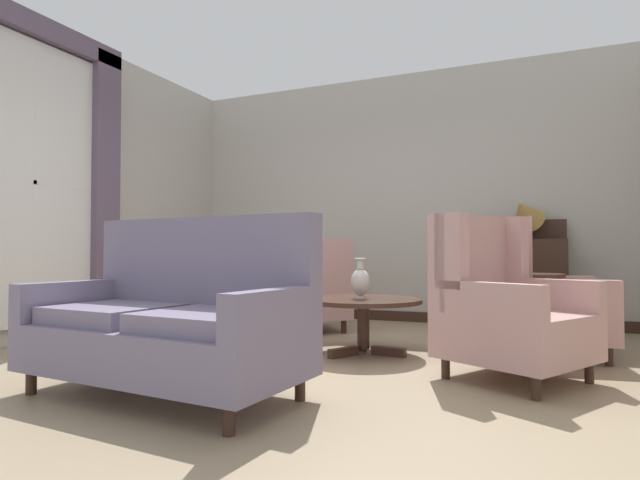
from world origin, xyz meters
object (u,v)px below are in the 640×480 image
object	(u,v)px
armchair_far_left	(234,296)
porcelain_vase	(360,281)
settee	(172,322)
armchair_back_corner	(308,292)
coffee_table	(363,307)
armchair_foreground_right	(534,299)
armchair_beside_settee	(504,309)
gramophone	(523,216)
sideboard	(519,279)
side_table	(533,306)

from	to	relation	value
armchair_far_left	porcelain_vase	bearing A→B (deg)	82.04
settee	armchair_back_corner	size ratio (longest dim) A/B	1.48
coffee_table	armchair_foreground_right	size ratio (longest dim) A/B	0.87
armchair_foreground_right	armchair_beside_settee	distance (m)	0.98
settee	gramophone	world-z (taller)	gramophone
coffee_table	armchair_foreground_right	xyz separation A→B (m)	(1.29, 0.52, 0.07)
armchair_far_left	gramophone	world-z (taller)	gramophone
coffee_table	porcelain_vase	size ratio (longest dim) A/B	2.87
armchair_back_corner	porcelain_vase	bearing A→B (deg)	89.81
coffee_table	gramophone	size ratio (longest dim) A/B	1.83
coffee_table	sideboard	bearing A→B (deg)	59.10
armchair_beside_settee	coffee_table	bearing A→B (deg)	97.48
armchair_foreground_right	armchair_back_corner	xyz separation A→B (m)	(-2.21, 0.41, -0.04)
armchair_back_corner	armchair_far_left	distance (m)	1.02
armchair_foreground_right	armchair_back_corner	world-z (taller)	armchair_foreground_right
armchair_foreground_right	armchair_beside_settee	size ratio (longest dim) A/B	1.02
coffee_table	side_table	world-z (taller)	side_table
settee	armchair_far_left	world-z (taller)	settee
armchair_back_corner	gramophone	world-z (taller)	gramophone
settee	armchair_far_left	xyz separation A→B (m)	(-0.60, 1.58, 0.01)
armchair_foreground_right	armchair_back_corner	distance (m)	2.25
armchair_foreground_right	armchair_far_left	world-z (taller)	armchair_foreground_right
armchair_far_left	sideboard	size ratio (longest dim) A/B	0.84
armchair_beside_settee	side_table	distance (m)	0.89
armchair_far_left	sideboard	xyz separation A→B (m)	(2.34, 1.91, 0.12)
coffee_table	settee	bearing A→B (deg)	-111.06
sideboard	armchair_back_corner	bearing A→B (deg)	-155.40
coffee_table	settee	distance (m)	1.74
porcelain_vase	gramophone	distance (m)	2.24
armchair_foreground_right	sideboard	xyz separation A→B (m)	(-0.17, 1.34, 0.10)
armchair_beside_settee	sideboard	size ratio (longest dim) A/B	0.91
porcelain_vase	armchair_foreground_right	world-z (taller)	armchair_foreground_right
armchair_back_corner	side_table	xyz separation A→B (m)	(2.20, -0.50, -0.02)
coffee_table	armchair_far_left	bearing A→B (deg)	-177.99
armchair_back_corner	gramophone	bearing A→B (deg)	158.27
armchair_foreground_right	gramophone	size ratio (longest dim) A/B	2.10
armchair_back_corner	sideboard	xyz separation A→B (m)	(2.04, 0.93, 0.13)
settee	side_table	distance (m)	2.80
coffee_table	armchair_back_corner	xyz separation A→B (m)	(-0.92, 0.93, 0.03)
armchair_foreground_right	armchair_back_corner	size ratio (longest dim) A/B	0.95
armchair_back_corner	gramophone	distance (m)	2.39
settee	coffee_table	bearing A→B (deg)	73.82
gramophone	armchair_foreground_right	bearing A→B (deg)	-84.45
coffee_table	armchair_foreground_right	world-z (taller)	armchair_foreground_right
settee	armchair_foreground_right	xyz separation A→B (m)	(1.91, 2.14, 0.03)
armchair_back_corner	armchair_far_left	size ratio (longest dim) A/B	1.15
armchair_far_left	sideboard	distance (m)	3.02
coffee_table	gramophone	bearing A→B (deg)	56.77
settee	sideboard	size ratio (longest dim) A/B	1.44
sideboard	armchair_beside_settee	bearing A→B (deg)	-89.93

